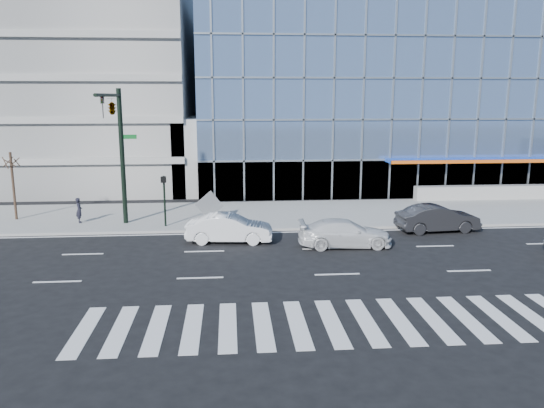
{
  "coord_description": "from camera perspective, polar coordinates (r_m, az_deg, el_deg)",
  "views": [
    {
      "loc": [
        -4.64,
        -25.93,
        7.7
      ],
      "look_at": [
        -2.32,
        3.0,
        1.78
      ],
      "focal_mm": 35.0,
      "sensor_mm": 36.0,
      "label": 1
    }
  ],
  "objects": [
    {
      "name": "parking_garage",
      "position": [
        54.2,
        -21.64,
        13.18
      ],
      "size": [
        24.0,
        24.0,
        20.0
      ],
      "primitive_type": "cube",
      "color": "gray",
      "rests_on": "ground"
    },
    {
      "name": "ground",
      "position": [
        27.45,
        5.36,
        -4.81
      ],
      "size": [
        160.0,
        160.0,
        0.0
      ],
      "primitive_type": "plane",
      "color": "black",
      "rests_on": "ground"
    },
    {
      "name": "white_sedan",
      "position": [
        28.48,
        -4.61,
        -2.62
      ],
      "size": [
        4.72,
        2.03,
        1.51
      ],
      "primitive_type": "imported",
      "rotation": [
        0.0,
        0.0,
        1.48
      ],
      "color": "white",
      "rests_on": "ground"
    },
    {
      "name": "dark_sedan",
      "position": [
        32.05,
        17.38,
        -1.48
      ],
      "size": [
        4.83,
        2.04,
        1.55
      ],
      "primitive_type": "imported",
      "rotation": [
        0.0,
        0.0,
        1.66
      ],
      "color": "black",
      "rests_on": "ground"
    },
    {
      "name": "traffic_signal",
      "position": [
        31.19,
        -16.51,
        8.24
      ],
      "size": [
        1.14,
        5.74,
        8.0
      ],
      "color": "black",
      "rests_on": "sidewalk"
    },
    {
      "name": "white_suv",
      "position": [
        27.85,
        7.85,
        -3.12
      ],
      "size": [
        4.9,
        2.08,
        1.41
      ],
      "primitive_type": "imported",
      "rotation": [
        0.0,
        0.0,
        1.55
      ],
      "color": "white",
      "rests_on": "ground"
    },
    {
      "name": "tilted_panel",
      "position": [
        33.07,
        -6.77,
        -0.13
      ],
      "size": [
        1.76,
        0.6,
        1.82
      ],
      "primitive_type": "cube",
      "rotation": [
        0.0,
        0.92,
        0.3
      ],
      "color": "gray",
      "rests_on": "sidewalk"
    },
    {
      "name": "theatre_building",
      "position": [
        55.18,
        15.45,
        10.92
      ],
      "size": [
        42.0,
        26.0,
        15.0
      ],
      "primitive_type": "cube",
      "color": "#6B89B3",
      "rests_on": "ground"
    },
    {
      "name": "ramp_block",
      "position": [
        44.2,
        -6.35,
        5.36
      ],
      "size": [
        6.0,
        8.0,
        6.0
      ],
      "primitive_type": "cube",
      "color": "gray",
      "rests_on": "ground"
    },
    {
      "name": "street_tree_near",
      "position": [
        36.21,
        -26.27,
        4.13
      ],
      "size": [
        1.1,
        1.1,
        4.23
      ],
      "color": "#332319",
      "rests_on": "sidewalk"
    },
    {
      "name": "ped_signal_post",
      "position": [
        31.61,
        -11.52,
        1.17
      ],
      "size": [
        0.3,
        0.33,
        3.0
      ],
      "color": "black",
      "rests_on": "sidewalk"
    },
    {
      "name": "pedestrian",
      "position": [
        34.14,
        -20.04,
        -0.64
      ],
      "size": [
        0.54,
        0.65,
        1.54
      ],
      "primitive_type": "imported",
      "rotation": [
        0.0,
        0.0,
        1.92
      ],
      "color": "black",
      "rests_on": "sidewalk"
    },
    {
      "name": "sidewalk",
      "position": [
        35.09,
        3.13,
        -1.04
      ],
      "size": [
        120.0,
        8.0,
        0.15
      ],
      "primitive_type": "cube",
      "color": "gray",
      "rests_on": "ground"
    }
  ]
}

